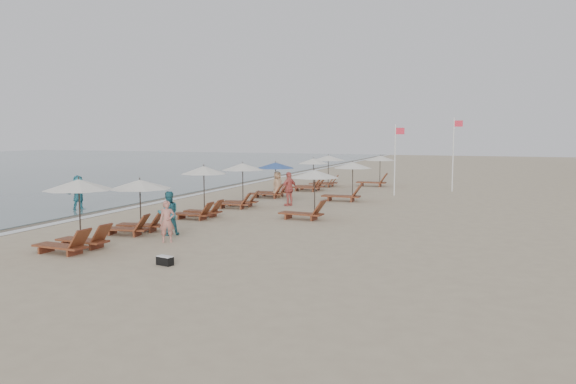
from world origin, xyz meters
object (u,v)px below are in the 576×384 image
(inland_station_0, at_px, (309,189))
(beachgoer_far_a, at_px, (289,189))
(beachgoer_mid_a, at_px, (168,213))
(duffel_bag, at_px, (165,260))
(lounger_station_4, at_px, (272,179))
(beachgoer_near, at_px, (167,221))
(beachgoer_far_b, at_px, (277,184))
(lounger_station_2, at_px, (200,192))
(lounger_station_3, at_px, (239,184))
(inland_station_1, at_px, (347,179))
(lounger_station_1, at_px, (136,204))
(lounger_station_6, at_px, (326,169))
(flag_pole_near, at_px, (395,156))
(lounger_station_0, at_px, (75,215))
(waterline_walker, at_px, (78,193))
(inland_station_2, at_px, (376,169))
(lounger_station_5, at_px, (310,175))

(inland_station_0, height_order, beachgoer_far_a, inland_station_0)
(beachgoer_mid_a, height_order, duffel_bag, beachgoer_mid_a)
(lounger_station_4, bearing_deg, beachgoer_near, -83.12)
(beachgoer_far_a, bearing_deg, beachgoer_far_b, -122.57)
(duffel_bag, bearing_deg, lounger_station_4, 101.58)
(lounger_station_2, distance_m, lounger_station_3, 3.98)
(inland_station_1, bearing_deg, lounger_station_1, -111.08)
(lounger_station_4, height_order, lounger_station_6, lounger_station_6)
(flag_pole_near, bearing_deg, lounger_station_0, -109.17)
(lounger_station_1, xyz_separation_m, beachgoer_near, (2.08, -1.13, -0.42))
(beachgoer_mid_a, bearing_deg, inland_station_1, -143.91)
(lounger_station_4, relative_size, flag_pole_near, 0.59)
(lounger_station_2, height_order, inland_station_0, lounger_station_2)
(beachgoer_far_b, relative_size, waterline_walker, 0.89)
(inland_station_2, bearing_deg, duffel_bag, -91.77)
(waterline_walker, relative_size, duffel_bag, 3.25)
(lounger_station_0, height_order, beachgoer_near, lounger_station_0)
(lounger_station_3, bearing_deg, duffel_bag, -74.65)
(lounger_station_1, bearing_deg, beachgoer_far_a, 74.78)
(lounger_station_1, relative_size, inland_station_0, 0.96)
(inland_station_1, height_order, flag_pole_near, flag_pole_near)
(inland_station_0, bearing_deg, inland_station_2, 91.23)
(lounger_station_1, relative_size, inland_station_2, 0.93)
(lounger_station_2, distance_m, lounger_station_5, 13.51)
(lounger_station_4, relative_size, beachgoer_near, 1.74)
(inland_station_1, distance_m, duffel_bag, 17.37)
(duffel_bag, bearing_deg, inland_station_1, 86.38)
(waterline_walker, xyz_separation_m, flag_pole_near, (13.80, 12.26, 1.55))
(beachgoer_far_a, relative_size, flag_pole_near, 0.41)
(lounger_station_5, distance_m, waterline_walker, 15.45)
(beachgoer_far_b, bearing_deg, flag_pole_near, -37.10)
(lounger_station_1, xyz_separation_m, duffel_bag, (3.94, -4.23, -1.02))
(lounger_station_2, bearing_deg, lounger_station_6, 86.31)
(inland_station_0, distance_m, inland_station_2, 16.75)
(lounger_station_4, distance_m, beachgoer_near, 14.60)
(lounger_station_0, bearing_deg, inland_station_2, 79.75)
(lounger_station_5, xyz_separation_m, beachgoer_far_b, (-0.58, -4.55, -0.26))
(lounger_station_2, height_order, beachgoer_near, lounger_station_2)
(lounger_station_2, height_order, flag_pole_near, flag_pole_near)
(duffel_bag, bearing_deg, beachgoer_near, 120.89)
(beachgoer_near, xyz_separation_m, beachgoer_far_a, (0.61, 11.02, 0.16))
(beachgoer_near, bearing_deg, inland_station_0, 34.43)
(inland_station_1, xyz_separation_m, beachgoer_far_b, (-4.35, 0.24, -0.48))
(lounger_station_1, bearing_deg, lounger_station_6, 86.02)
(lounger_station_4, distance_m, flag_pole_near, 7.77)
(lounger_station_5, distance_m, lounger_station_6, 3.16)
(inland_station_0, xyz_separation_m, beachgoer_far_a, (-2.44, 4.10, -0.44))
(lounger_station_2, height_order, lounger_station_3, lounger_station_2)
(beachgoer_mid_a, bearing_deg, flag_pole_near, -147.12)
(lounger_station_4, distance_m, duffel_bag, 17.98)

